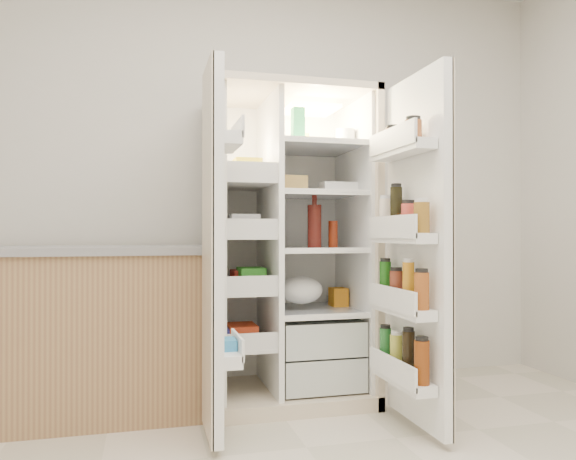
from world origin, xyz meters
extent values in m
cube|color=silver|center=(0.00, 2.00, 1.35)|extent=(4.00, 0.02, 2.70)
cube|color=beige|center=(0.10, 1.93, 0.90)|extent=(0.92, 0.04, 1.80)
cube|color=beige|center=(-0.34, 1.60, 0.90)|extent=(0.04, 0.70, 1.80)
cube|color=beige|center=(0.54, 1.60, 0.90)|extent=(0.04, 0.70, 1.80)
cube|color=beige|center=(0.10, 1.60, 1.78)|extent=(0.92, 0.70, 0.04)
cube|color=beige|center=(0.10, 1.60, 0.04)|extent=(0.92, 0.70, 0.08)
cube|color=white|center=(0.10, 1.90, 0.92)|extent=(0.84, 0.02, 1.68)
cube|color=white|center=(-0.31, 1.60, 0.92)|extent=(0.02, 0.62, 1.68)
cube|color=white|center=(0.51, 1.60, 0.92)|extent=(0.02, 0.62, 1.68)
cube|color=white|center=(-0.01, 1.60, 0.92)|extent=(0.03, 0.62, 1.68)
cube|color=silver|center=(0.25, 1.58, 0.18)|extent=(0.47, 0.52, 0.19)
cube|color=silver|center=(0.25, 1.58, 0.39)|extent=(0.47, 0.52, 0.19)
cube|color=#FFD18C|center=(0.25, 1.65, 1.72)|extent=(0.30, 0.30, 0.02)
cube|color=silver|center=(-0.17, 1.60, 0.35)|extent=(0.28, 0.58, 0.02)
cube|color=silver|center=(-0.17, 1.60, 0.65)|extent=(0.28, 0.58, 0.02)
cube|color=silver|center=(-0.17, 1.60, 0.95)|extent=(0.28, 0.58, 0.02)
cube|color=silver|center=(-0.17, 1.60, 1.25)|extent=(0.28, 0.58, 0.02)
cube|color=silver|center=(0.25, 1.60, 0.52)|extent=(0.49, 0.58, 0.01)
cube|color=silver|center=(0.25, 1.60, 0.88)|extent=(0.49, 0.58, 0.01)
cube|color=silver|center=(0.25, 1.60, 1.20)|extent=(0.49, 0.58, 0.02)
cube|color=silver|center=(0.25, 1.60, 1.48)|extent=(0.49, 0.58, 0.02)
cube|color=red|center=(-0.17, 1.60, 0.41)|extent=(0.16, 0.20, 0.10)
cube|color=#2C8323|center=(-0.17, 1.60, 0.72)|extent=(0.14, 0.18, 0.12)
cube|color=white|center=(-0.17, 1.60, 0.99)|extent=(0.20, 0.22, 0.07)
cube|color=yellow|center=(-0.17, 1.60, 1.33)|extent=(0.15, 0.16, 0.14)
cube|color=#383DA9|center=(-0.17, 1.60, 0.40)|extent=(0.18, 0.20, 0.09)
cube|color=red|center=(-0.17, 1.60, 0.71)|extent=(0.14, 0.18, 0.10)
cube|color=white|center=(-0.17, 1.60, 1.02)|extent=(0.16, 0.16, 0.12)
sphere|color=orange|center=(0.13, 1.50, 0.12)|extent=(0.07, 0.07, 0.07)
sphere|color=orange|center=(0.22, 1.54, 0.12)|extent=(0.07, 0.07, 0.07)
sphere|color=orange|center=(0.32, 1.50, 0.12)|extent=(0.07, 0.07, 0.07)
sphere|color=orange|center=(0.18, 1.64, 0.12)|extent=(0.07, 0.07, 0.07)
sphere|color=orange|center=(0.28, 1.62, 0.12)|extent=(0.07, 0.07, 0.07)
sphere|color=orange|center=(0.38, 1.58, 0.12)|extent=(0.07, 0.07, 0.07)
ellipsoid|color=#467426|center=(0.25, 1.60, 0.40)|extent=(0.26, 0.24, 0.11)
cylinder|color=#4A140F|center=(0.23, 1.50, 1.01)|extent=(0.08, 0.08, 0.25)
cylinder|color=maroon|center=(0.36, 1.54, 0.97)|extent=(0.06, 0.06, 0.16)
cube|color=#29975A|center=(0.13, 1.48, 1.59)|extent=(0.07, 0.07, 0.20)
cylinder|color=silver|center=(0.44, 1.54, 1.54)|extent=(0.11, 0.11, 0.10)
cylinder|color=olive|center=(0.22, 1.71, 1.53)|extent=(0.07, 0.07, 0.09)
cube|color=white|center=(0.42, 1.55, 1.24)|extent=(0.27, 0.11, 0.07)
cube|color=tan|center=(0.11, 1.53, 1.26)|extent=(0.16, 0.09, 0.10)
ellipsoid|color=white|center=(0.17, 1.57, 0.61)|extent=(0.25, 0.23, 0.16)
cube|color=orange|center=(0.44, 1.66, 0.58)|extent=(0.09, 0.11, 0.11)
cube|color=white|center=(-0.40, 1.05, 0.90)|extent=(0.05, 0.40, 1.72)
cube|color=beige|center=(-0.43, 1.05, 0.90)|extent=(0.01, 0.40, 1.72)
cube|color=white|center=(-0.33, 1.05, 0.40)|extent=(0.09, 0.32, 0.06)
cube|color=white|center=(-0.33, 1.05, 1.40)|extent=(0.09, 0.32, 0.06)
cube|color=#338CCC|center=(-0.33, 1.05, 0.43)|extent=(0.07, 0.12, 0.10)
cube|color=white|center=(0.60, 0.96, 0.90)|extent=(0.05, 0.58, 1.72)
cube|color=beige|center=(0.62, 0.96, 0.90)|extent=(0.01, 0.58, 1.72)
cube|color=white|center=(0.51, 0.96, 0.26)|extent=(0.11, 0.50, 0.05)
cube|color=white|center=(0.51, 0.96, 0.60)|extent=(0.11, 0.50, 0.05)
cube|color=white|center=(0.51, 0.96, 0.95)|extent=(0.11, 0.50, 0.05)
cube|color=white|center=(0.51, 0.96, 1.38)|extent=(0.11, 0.50, 0.05)
cylinder|color=#71300C|center=(0.51, 0.76, 0.39)|extent=(0.07, 0.07, 0.20)
cylinder|color=black|center=(0.51, 0.89, 0.40)|extent=(0.06, 0.06, 0.22)
cylinder|color=gold|center=(0.51, 1.02, 0.38)|extent=(0.06, 0.06, 0.18)
cylinder|color=#25702C|center=(0.51, 1.15, 0.38)|extent=(0.06, 0.06, 0.19)
cylinder|color=#954818|center=(0.51, 0.76, 0.71)|extent=(0.07, 0.07, 0.17)
cylinder|color=#C57E17|center=(0.51, 0.89, 0.73)|extent=(0.06, 0.06, 0.21)
cylinder|color=maroon|center=(0.51, 1.02, 0.70)|extent=(0.07, 0.07, 0.16)
cylinder|color=#1B5A14|center=(0.51, 1.15, 0.72)|extent=(0.06, 0.06, 0.20)
cylinder|color=brown|center=(0.51, 0.76, 1.04)|extent=(0.07, 0.07, 0.14)
cylinder|color=#CC4334|center=(0.51, 0.89, 1.04)|extent=(0.07, 0.07, 0.14)
cylinder|color=black|center=(0.51, 1.02, 1.09)|extent=(0.06, 0.06, 0.23)
cylinder|color=#F8E5CC|center=(0.51, 1.15, 1.06)|extent=(0.06, 0.06, 0.18)
cylinder|color=brown|center=(0.51, 0.84, 1.45)|extent=(0.08, 0.08, 0.10)
cylinder|color=brown|center=(0.51, 1.06, 1.45)|extent=(0.08, 0.08, 0.10)
cube|color=#A07E50|center=(-0.99, 1.61, 0.43)|extent=(1.20, 0.62, 0.86)
cube|color=gray|center=(-0.99, 1.61, 0.88)|extent=(1.24, 0.66, 0.04)
camera|label=1|loc=(-0.71, -1.49, 0.97)|focal=34.00mm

